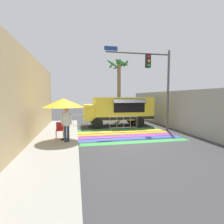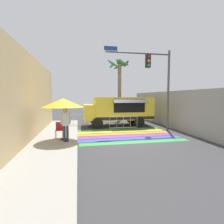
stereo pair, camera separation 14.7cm
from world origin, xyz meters
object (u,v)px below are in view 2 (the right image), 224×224
(vendor_person, at_px, (66,122))
(traffic_signal_pole, at_px, (156,75))
(barricade_front, at_px, (124,123))
(palm_tree, at_px, (119,79))
(barricade_side, at_px, (78,121))
(folding_chair, at_px, (59,128))
(food_truck, at_px, (117,109))
(patio_umbrella, at_px, (63,103))

(vendor_person, bearing_deg, traffic_signal_pole, 17.57)
(barricade_front, distance_m, palm_tree, 6.47)
(vendor_person, distance_m, barricade_side, 5.16)
(folding_chair, bearing_deg, palm_tree, 60.00)
(barricade_front, bearing_deg, folding_chair, -153.54)
(vendor_person, xyz_separation_m, barricade_side, (0.63, 5.08, -0.66))
(food_truck, xyz_separation_m, barricade_front, (0.02, -1.97, -0.92))
(traffic_signal_pole, xyz_separation_m, folding_chair, (-6.55, -1.52, -3.36))
(patio_umbrella, distance_m, folding_chair, 1.58)
(traffic_signal_pole, height_order, barricade_front, traffic_signal_pole)
(folding_chair, relative_size, palm_tree, 0.14)
(traffic_signal_pole, bearing_deg, food_truck, 129.92)
(traffic_signal_pole, distance_m, palm_tree, 5.98)
(food_truck, xyz_separation_m, vendor_person, (-3.92, -5.13, -0.28))
(barricade_front, distance_m, barricade_side, 3.82)
(barricade_front, bearing_deg, palm_tree, 80.28)
(barricade_side, distance_m, palm_tree, 6.53)
(patio_umbrella, xyz_separation_m, folding_chair, (-0.28, 0.51, -1.47))
(food_truck, height_order, barricade_side, food_truck)
(vendor_person, relative_size, barricade_front, 0.84)
(barricade_front, xyz_separation_m, palm_tree, (0.89, 5.17, 3.79))
(barricade_side, relative_size, palm_tree, 0.24)
(food_truck, bearing_deg, folding_chair, -136.33)
(patio_umbrella, distance_m, palm_tree, 9.55)
(food_truck, bearing_deg, traffic_signal_pole, -50.08)
(palm_tree, bearing_deg, barricade_side, -142.21)
(vendor_person, relative_size, barricade_side, 1.18)
(vendor_person, distance_m, barricade_front, 5.09)
(vendor_person, bearing_deg, patio_umbrella, 102.87)
(vendor_person, xyz_separation_m, barricade_front, (3.94, 3.16, -0.64))
(traffic_signal_pole, height_order, vendor_person, traffic_signal_pole)
(traffic_signal_pole, distance_m, barricade_side, 7.02)
(traffic_signal_pole, xyz_separation_m, barricade_front, (-2.18, 0.66, -3.51))
(barricade_front, bearing_deg, vendor_person, -141.30)
(patio_umbrella, bearing_deg, traffic_signal_pole, 17.92)
(palm_tree, bearing_deg, traffic_signal_pole, -77.47)
(barricade_front, relative_size, palm_tree, 0.34)
(palm_tree, bearing_deg, vendor_person, -120.09)
(barricade_front, bearing_deg, barricade_side, 149.87)
(traffic_signal_pole, bearing_deg, patio_umbrella, -162.08)
(food_truck, height_order, palm_tree, palm_tree)
(food_truck, distance_m, barricade_front, 2.18)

